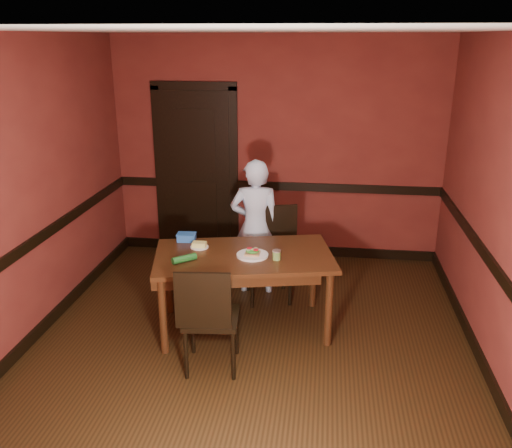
% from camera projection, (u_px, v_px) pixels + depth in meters
% --- Properties ---
extents(floor, '(4.00, 4.50, 0.01)m').
position_uv_depth(floor, '(251.00, 346.00, 4.92)').
color(floor, black).
rests_on(floor, ground).
extents(ceiling, '(4.00, 4.50, 0.01)m').
position_uv_depth(ceiling, '(250.00, 30.00, 4.03)').
color(ceiling, silver).
rests_on(ceiling, ground).
extents(wall_back, '(4.00, 0.02, 2.70)m').
position_uv_depth(wall_back, '(276.00, 150.00, 6.58)').
color(wall_back, maroon).
rests_on(wall_back, ground).
extents(wall_front, '(4.00, 0.02, 2.70)m').
position_uv_depth(wall_front, '(178.00, 353.00, 2.37)').
color(wall_front, maroon).
rests_on(wall_front, ground).
extents(wall_left, '(0.02, 4.50, 2.70)m').
position_uv_depth(wall_left, '(24.00, 195.00, 4.72)').
color(wall_left, maroon).
rests_on(wall_left, ground).
extents(wall_right, '(0.02, 4.50, 2.70)m').
position_uv_depth(wall_right, '(504.00, 213.00, 4.23)').
color(wall_right, maroon).
rests_on(wall_right, ground).
extents(dado_back, '(4.00, 0.03, 0.10)m').
position_uv_depth(dado_back, '(276.00, 186.00, 6.71)').
color(dado_back, black).
rests_on(dado_back, ground).
extents(dado_left, '(0.03, 4.50, 0.10)m').
position_uv_depth(dado_left, '(32.00, 243.00, 4.87)').
color(dado_left, black).
rests_on(dado_left, ground).
extents(dado_right, '(0.03, 4.50, 0.10)m').
position_uv_depth(dado_right, '(493.00, 266.00, 4.38)').
color(dado_right, black).
rests_on(dado_right, ground).
extents(baseboard_back, '(4.00, 0.03, 0.12)m').
position_uv_depth(baseboard_back, '(275.00, 249.00, 6.99)').
color(baseboard_back, black).
rests_on(baseboard_back, ground).
extents(baseboard_left, '(0.03, 4.50, 0.12)m').
position_uv_depth(baseboard_left, '(44.00, 325.00, 5.14)').
color(baseboard_left, black).
rests_on(baseboard_left, ground).
extents(baseboard_right, '(0.03, 4.50, 0.12)m').
position_uv_depth(baseboard_right, '(479.00, 356.00, 4.65)').
color(baseboard_right, black).
rests_on(baseboard_right, ground).
extents(door, '(1.05, 0.07, 2.20)m').
position_uv_depth(door, '(196.00, 169.00, 6.76)').
color(door, black).
rests_on(door, ground).
extents(dining_table, '(1.78, 1.24, 0.76)m').
position_uv_depth(dining_table, '(244.00, 291.00, 5.11)').
color(dining_table, '#341C0D').
rests_on(dining_table, floor).
extents(chair_far, '(0.56, 0.56, 0.98)m').
position_uv_depth(chair_far, '(269.00, 255.00, 5.67)').
color(chair_far, black).
rests_on(chair_far, floor).
extents(chair_near, '(0.48, 0.48, 0.95)m').
position_uv_depth(chair_near, '(211.00, 316.00, 4.47)').
color(chair_near, black).
rests_on(chair_near, floor).
extents(person, '(0.56, 0.39, 1.47)m').
position_uv_depth(person, '(255.00, 227.00, 5.77)').
color(person, '#B5D4F2').
rests_on(person, floor).
extents(sandwich_plate, '(0.29, 0.29, 0.07)m').
position_uv_depth(sandwich_plate, '(252.00, 254.00, 4.93)').
color(sandwich_plate, silver).
rests_on(sandwich_plate, dining_table).
extents(sauce_jar, '(0.08, 0.08, 0.09)m').
position_uv_depth(sauce_jar, '(277.00, 255.00, 4.85)').
color(sauce_jar, '#5D873E').
rests_on(sauce_jar, dining_table).
extents(cheese_saucer, '(0.17, 0.17, 0.05)m').
position_uv_depth(cheese_saucer, '(199.00, 245.00, 5.13)').
color(cheese_saucer, silver).
rests_on(cheese_saucer, dining_table).
extents(food_tub, '(0.19, 0.14, 0.08)m').
position_uv_depth(food_tub, '(187.00, 237.00, 5.29)').
color(food_tub, blue).
rests_on(food_tub, dining_table).
extents(wrapped_veg, '(0.21, 0.19, 0.06)m').
position_uv_depth(wrapped_veg, '(184.00, 259.00, 4.80)').
color(wrapped_veg, '#19531E').
rests_on(wrapped_veg, dining_table).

